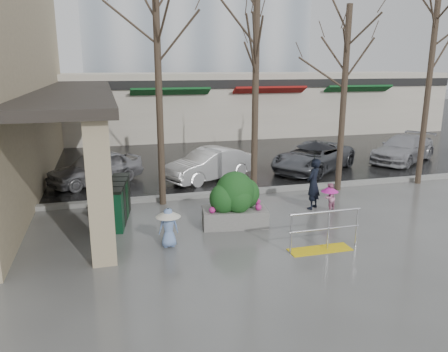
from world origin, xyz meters
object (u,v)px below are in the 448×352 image
tree_midwest (256,41)px  news_boxes (118,201)px  handrail (323,236)px  car_d (403,149)px  child_blue (168,223)px  planter (235,200)px  car_a (96,168)px  woman (314,169)px  car_c (313,157)px  tree_west (157,45)px  car_b (209,164)px  tree_mideast (347,54)px  child_pink (329,195)px  tree_east (434,40)px

tree_midwest → news_boxes: size_ratio=3.15×
handrail → car_d: (8.62, 8.37, 0.25)m
tree_midwest → child_blue: bearing=-134.4°
planter → car_a: planter is taller
woman → car_c: woman is taller
tree_west → child_blue: size_ratio=6.63×
woman → car_a: bearing=-75.9°
car_b → planter: bearing=-32.3°
car_c → car_b: bearing=-121.6°
car_b → car_c: bearing=66.5°
tree_mideast → woman: 4.38m
woman → child_pink: size_ratio=2.39×
car_d → planter: bearing=-90.1°
car_a → car_c: 9.12m
woman → news_boxes: woman is taller
tree_mideast → child_pink: 5.09m
child_blue → planter: planter is taller
tree_west → tree_east: (10.00, 0.00, 0.30)m
tree_east → child_pink: size_ratio=7.71×
child_blue → car_a: bearing=-74.1°
tree_mideast → car_a: tree_mideast is taller
tree_west → child_blue: (-0.31, -3.58, -4.46)m
child_blue → news_boxes: (-1.15, 2.26, -0.02)m
tree_mideast → car_c: (0.46, 2.96, -4.23)m
tree_midwest → tree_mideast: tree_midwest is taller
tree_mideast → child_blue: (-6.81, -3.58, -4.23)m
handrail → tree_west: bearing=125.0°
car_b → child_blue: bearing=-49.0°
child_blue → car_d: car_d is taller
tree_mideast → car_d: bearing=33.1°
tree_mideast → planter: bearing=-151.6°
tree_midwest → car_a: (-5.36, 3.28, -4.60)m
tree_east → car_b: (-7.76, 2.68, -4.75)m
child_pink → car_d: car_d is taller
tree_mideast → child_blue: tree_mideast is taller
car_a → tree_east: bearing=45.0°
tree_west → car_d: size_ratio=1.57×
child_pink → car_d: bearing=-170.5°
car_c → tree_mideast: bearing=-43.7°
child_pink → car_d: 9.10m
tree_midwest → car_b: size_ratio=1.83×
tree_mideast → child_blue: size_ratio=6.34×
woman → car_b: size_ratio=0.58×
handrail → car_d: size_ratio=0.44×
car_a → car_b: (4.41, -0.60, 0.00)m
planter → child_blue: bearing=-153.8°
tree_east → planter: size_ratio=3.71×
news_boxes → car_d: bearing=29.4°
tree_mideast → news_boxes: 9.12m
car_a → news_boxes: bearing=-21.3°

